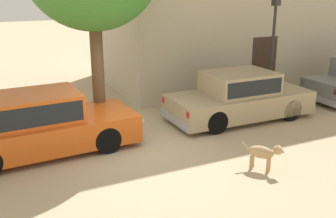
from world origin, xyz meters
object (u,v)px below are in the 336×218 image
object	(u,v)px
parked_sedan_second	(239,96)
street_lamp	(273,36)
parked_sedan_nearest	(38,123)
stray_dog_spotted	(264,153)

from	to	relation	value
parked_sedan_second	street_lamp	xyz separation A→B (m)	(2.00, 1.03, 1.58)
parked_sedan_second	street_lamp	size ratio (longest dim) A/B	1.28
parked_sedan_nearest	stray_dog_spotted	distance (m)	5.30
parked_sedan_second	stray_dog_spotted	distance (m)	3.54
parked_sedan_nearest	street_lamp	distance (m)	8.06
stray_dog_spotted	parked_sedan_second	bearing A→B (deg)	116.81
parked_sedan_second	street_lamp	world-z (taller)	street_lamp
parked_sedan_nearest	stray_dog_spotted	world-z (taller)	parked_sedan_nearest
street_lamp	parked_sedan_nearest	bearing A→B (deg)	-172.32
stray_dog_spotted	parked_sedan_nearest	bearing A→B (deg)	-162.99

